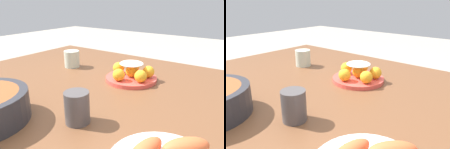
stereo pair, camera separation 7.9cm
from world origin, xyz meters
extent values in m
cylinder|color=brown|center=(0.62, -0.50, 0.35)|extent=(0.06, 0.06, 0.69)
cube|color=brown|center=(0.00, 0.00, 0.71)|extent=(1.34, 1.09, 0.03)
cylinder|color=#E04C42|center=(-0.09, -0.16, 0.73)|extent=(0.22, 0.22, 0.02)
sphere|color=#F4A823|center=(-0.02, -0.17, 0.76)|extent=(0.05, 0.05, 0.05)
sphere|color=#F4A823|center=(-0.07, -0.09, 0.76)|extent=(0.05, 0.05, 0.05)
sphere|color=#F4A823|center=(-0.15, -0.13, 0.76)|extent=(0.05, 0.05, 0.05)
sphere|color=#F4A823|center=(-0.15, -0.19, 0.76)|extent=(0.05, 0.05, 0.05)
sphere|color=#F4A823|center=(-0.06, -0.23, 0.76)|extent=(0.05, 0.05, 0.05)
ellipsoid|color=white|center=(-0.09, -0.16, 0.80)|extent=(0.10, 0.10, 0.02)
sphere|color=#F4A823|center=(-0.09, -0.16, 0.76)|extent=(0.05, 0.05, 0.05)
cylinder|color=beige|center=(0.27, 0.23, 0.74)|extent=(0.09, 0.09, 0.03)
cylinder|color=#9E4C1E|center=(0.27, 0.23, 0.75)|extent=(0.07, 0.07, 0.01)
cylinder|color=beige|center=(0.26, -0.16, 0.76)|extent=(0.08, 0.08, 0.08)
cylinder|color=#4C4747|center=(-0.14, 0.22, 0.77)|extent=(0.07, 0.07, 0.09)
camera|label=1|loc=(-0.53, 0.60, 1.05)|focal=35.00mm
camera|label=2|loc=(-0.59, 0.56, 1.05)|focal=35.00mm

